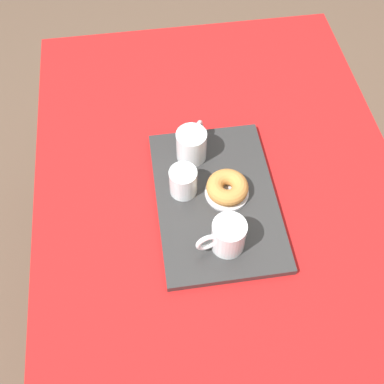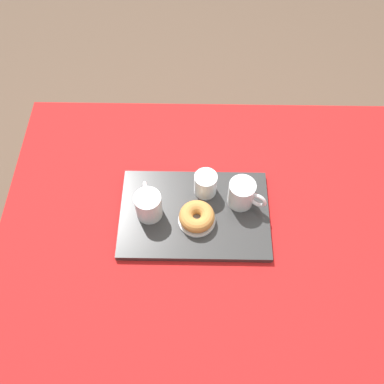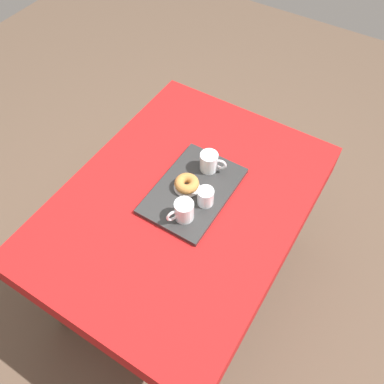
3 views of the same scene
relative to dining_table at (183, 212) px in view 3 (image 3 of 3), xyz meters
name	(u,v)px [view 3 (image 3 of 3)]	position (x,y,z in m)	size (l,w,h in m)	color
ground_plane	(185,273)	(0.00, 0.00, -0.64)	(6.00, 6.00, 0.00)	brown
dining_table	(183,212)	(0.00, 0.00, 0.00)	(1.33, 0.99, 0.74)	red
serving_tray	(193,190)	(-0.06, 0.02, 0.11)	(0.46, 0.31, 0.02)	#2D2D2D
tea_mug_left	(209,162)	(-0.20, 0.02, 0.16)	(0.08, 0.12, 0.09)	white
tea_mug_right	(184,211)	(0.09, 0.06, 0.16)	(0.12, 0.08, 0.09)	white
water_glass_near	(205,197)	(-0.03, 0.10, 0.16)	(0.07, 0.07, 0.08)	white
donut_plate_left	(187,187)	(-0.05, -0.01, 0.12)	(0.11, 0.11, 0.01)	silver
sugar_donut_left	(187,183)	(-0.05, -0.01, 0.15)	(0.11, 0.11, 0.04)	#BC7F3D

